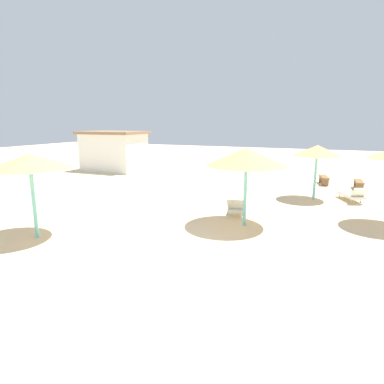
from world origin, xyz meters
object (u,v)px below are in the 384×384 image
parasol_1 (246,157)px  parasol_3 (317,151)px  lounger_1 (237,206)px  bench_1 (324,179)px  parasol_4 (30,161)px  lounger_3 (352,194)px  bench_0 (359,183)px  beach_cabana (114,151)px

parasol_1 → parasol_3: parasol_1 is taller
lounger_1 → bench_1: lounger_1 is taller
parasol_1 → parasol_4: (-5.89, -3.92, -0.01)m
parasol_1 → parasol_4: bearing=-146.3°
parasol_1 → lounger_3: parasol_1 is taller
parasol_4 → bench_0: parasol_4 is taller
lounger_3 → bench_1: lounger_3 is taller
bench_1 → lounger_1: bearing=-110.2°
parasol_3 → lounger_1: bearing=-124.8°
lounger_1 → bench_1: 8.87m
bench_0 → beach_cabana: size_ratio=0.32×
parasol_1 → bench_0: bearing=64.4°
parasol_3 → parasol_4: parasol_4 is taller
parasol_3 → bench_0: parasol_3 is taller
bench_0 → parasol_1: bearing=-115.6°
parasol_3 → parasol_4: (-7.98, -9.23, 0.13)m
parasol_4 → bench_0: (10.14, 12.77, -2.15)m
parasol_3 → lounger_3: parasol_3 is taller
lounger_3 → parasol_4: bearing=-135.1°
parasol_1 → lounger_3: 7.16m
parasol_4 → bench_0: size_ratio=1.81×
parasol_1 → bench_1: 10.22m
bench_1 → beach_cabana: bearing=-179.2°
parasol_3 → beach_cabana: (-14.77, 4.17, -0.84)m
parasol_4 → parasol_3: bearing=49.2°
bench_0 → bench_1: same height
bench_0 → beach_cabana: beach_cabana is taller
parasol_3 → bench_0: 4.61m
parasol_3 → bench_1: parasol_3 is taller
parasol_4 → lounger_1: bearing=45.3°
parasol_4 → lounger_3: parasol_4 is taller
parasol_1 → beach_cabana: bearing=143.2°
parasol_3 → bench_1: size_ratio=1.70×
parasol_4 → lounger_3: bearing=44.9°
lounger_3 → beach_cabana: 16.92m
lounger_1 → bench_0: (4.89, 7.47, 0.02)m
parasol_4 → beach_cabana: bearing=116.9°
beach_cabana → bench_1: bearing=0.8°
bench_0 → beach_cabana: bearing=177.9°
parasol_3 → parasol_1: bearing=-111.4°
parasol_4 → lounger_3: (9.66, 9.61, -2.17)m
parasol_1 → lounger_1: (-0.65, 1.38, -2.18)m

